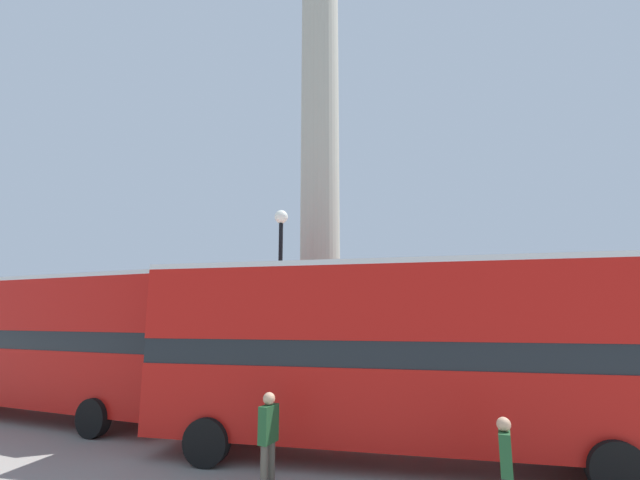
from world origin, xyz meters
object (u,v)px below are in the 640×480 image
monument_column (320,230)px  equestrian_statue (207,340)px  bus_c (392,349)px  street_lamp (280,293)px  bus_b (45,338)px  pedestrian_near_lamp (507,468)px  pedestrian_by_plinth (268,435)px

monument_column → equestrian_statue: monument_column is taller
bus_c → street_lamp: street_lamp is taller
bus_b → equestrian_statue: (-0.68, 10.91, -0.60)m
bus_c → pedestrian_near_lamp: bearing=-56.8°
equestrian_statue → monument_column: bearing=-1.9°
street_lamp → pedestrian_by_plinth: street_lamp is taller
equestrian_statue → street_lamp: size_ratio=0.92×
street_lamp → pedestrian_by_plinth: bearing=-68.9°
pedestrian_by_plinth → bus_c: bearing=-32.4°
equestrian_statue → bus_c: bearing=-14.7°
bus_b → pedestrian_by_plinth: size_ratio=6.61×
bus_b → pedestrian_near_lamp: bearing=-10.3°
equestrian_statue → pedestrian_by_plinth: size_ratio=3.56×
bus_b → equestrian_statue: size_ratio=1.86×
bus_b → pedestrian_by_plinth: bearing=-14.8°
monument_column → bus_b: size_ratio=1.85×
monument_column → bus_b: 10.60m
bus_b → pedestrian_by_plinth: (9.69, -3.42, -1.44)m
equestrian_statue → bus_b: bearing=-57.1°
pedestrian_near_lamp → pedestrian_by_plinth: 4.04m
bus_c → pedestrian_by_plinth: (-1.98, -2.38, -1.42)m
equestrian_statue → street_lamp: street_lamp is taller
bus_c → pedestrian_near_lamp: 3.66m
monument_column → bus_c: 8.95m
bus_b → pedestrian_near_lamp: size_ratio=7.12×
equestrian_statue → pedestrian_near_lamp: (14.40, -14.57, -0.94)m
bus_c → pedestrian_near_lamp: bus_c is taller
equestrian_statue → pedestrian_near_lamp: size_ratio=3.83×
pedestrian_near_lamp → pedestrian_by_plinth: (-4.03, 0.23, 0.10)m
monument_column → street_lamp: monument_column is taller
equestrian_statue → pedestrian_by_plinth: equestrian_statue is taller
monument_column → pedestrian_near_lamp: size_ratio=13.20×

